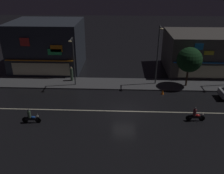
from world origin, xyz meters
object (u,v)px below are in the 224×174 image
Objects in this scene: pedestrian_on_sidewalk at (72,74)px; motorcycle_following at (31,117)px; traffic_cone at (163,92)px; motorcycle_opposite_lane at (195,115)px; streetlamp_west at (73,58)px; streetlamp_mid at (158,51)px.

pedestrian_on_sidewalk reaches higher than motorcycle_following.
motorcycle_opposite_lane is at bearing -68.59° from traffic_cone.
motorcycle_opposite_lane is at bearing -29.74° from streetlamp_west.
traffic_cone is (13.94, 6.88, -0.36)m from motorcycle_following.
streetlamp_mid is 16.97m from motorcycle_following.
pedestrian_on_sidewalk is at bearing 176.23° from streetlamp_mid.
motorcycle_opposite_lane is 3.45× the size of traffic_cone.
streetlamp_mid reaches higher than motorcycle_opposite_lane.
traffic_cone is at bearing -9.33° from streetlamp_west.
pedestrian_on_sidewalk is at bearing -104.78° from motorcycle_following.
pedestrian_on_sidewalk is 1.04× the size of motorcycle_opposite_lane.
pedestrian_on_sidewalk is 12.42m from traffic_cone.
streetlamp_west is 9.72m from motorcycle_following.
streetlamp_mid is 11.93m from pedestrian_on_sidewalk.
motorcycle_opposite_lane is (14.20, -9.34, -0.42)m from pedestrian_on_sidewalk.
traffic_cone is (0.55, -2.73, -4.37)m from streetlamp_mid.
motorcycle_opposite_lane is 6.31m from traffic_cone.
pedestrian_on_sidewalk is 17.00m from motorcycle_opposite_lane.
streetlamp_mid reaches higher than motorcycle_following.
traffic_cone is at bearing -78.60° from streetlamp_mid.
pedestrian_on_sidewalk is (-0.72, 1.64, -2.88)m from streetlamp_west.
streetlamp_mid is 14.01× the size of traffic_cone.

